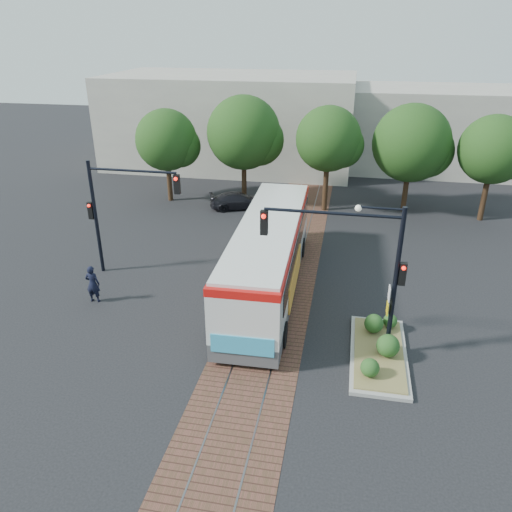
% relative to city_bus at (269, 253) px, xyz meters
% --- Properties ---
extents(ground, '(120.00, 120.00, 0.00)m').
position_rel_city_bus_xyz_m(ground, '(0.46, -3.71, -1.97)').
color(ground, black).
rests_on(ground, ground).
extents(trackbed, '(3.60, 40.00, 0.02)m').
position_rel_city_bus_xyz_m(trackbed, '(0.46, 0.29, -1.96)').
color(trackbed, brown).
rests_on(trackbed, ground).
extents(tree_row, '(26.40, 5.60, 7.67)m').
position_rel_city_bus_xyz_m(tree_row, '(1.67, 12.71, 2.88)').
color(tree_row, '#382314').
rests_on(tree_row, ground).
extents(warehouses, '(40.00, 13.00, 8.00)m').
position_rel_city_bus_xyz_m(warehouses, '(-0.07, 25.04, 1.84)').
color(warehouses, '#ADA899').
rests_on(warehouses, ground).
extents(city_bus, '(3.12, 13.28, 3.53)m').
position_rel_city_bus_xyz_m(city_bus, '(0.00, 0.00, 0.00)').
color(city_bus, '#444446').
rests_on(city_bus, ground).
extents(traffic_island, '(2.20, 5.20, 1.13)m').
position_rel_city_bus_xyz_m(traffic_island, '(5.28, -4.61, -1.64)').
color(traffic_island, gray).
rests_on(traffic_island, ground).
extents(signal_pole_main, '(5.49, 0.46, 6.00)m').
position_rel_city_bus_xyz_m(signal_pole_main, '(4.32, -4.52, 2.19)').
color(signal_pole_main, black).
rests_on(signal_pole_main, ground).
extents(signal_pole_left, '(4.99, 0.34, 6.00)m').
position_rel_city_bus_xyz_m(signal_pole_left, '(-7.91, 0.29, 1.89)').
color(signal_pole_left, black).
rests_on(signal_pole_left, ground).
extents(officer, '(0.70, 0.48, 1.86)m').
position_rel_city_bus_xyz_m(officer, '(-7.90, -2.83, -1.04)').
color(officer, black).
rests_on(officer, ground).
extents(parked_car, '(4.32, 3.03, 1.16)m').
position_rel_city_bus_xyz_m(parked_car, '(-4.15, 11.48, -1.39)').
color(parked_car, black).
rests_on(parked_car, ground).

